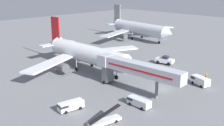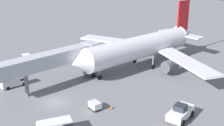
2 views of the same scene
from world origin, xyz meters
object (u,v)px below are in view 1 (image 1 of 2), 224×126
pushback_tug (165,60)px  safety_cone_alpha (162,74)px  jet_bridge (134,68)px  service_van_mid_left (70,105)px  ground_crew_worker_foreground (206,75)px  safety_cone_bravo (207,74)px  service_van_far_right (200,80)px  airplane_at_gate (85,53)px  baggage_cart_near_right (165,76)px  service_van_near_center (138,102)px  belt_loader_truck (105,120)px  airplane_background (138,28)px

pushback_tug → safety_cone_alpha: bearing=-149.0°
jet_bridge → service_van_mid_left: size_ratio=4.29×
ground_crew_worker_foreground → safety_cone_bravo: ground_crew_worker_foreground is taller
service_van_far_right → ground_crew_worker_foreground: service_van_far_right is taller
airplane_at_gate → baggage_cart_near_right: bearing=-65.9°
service_van_near_center → safety_cone_alpha: size_ratio=6.85×
airplane_at_gate → belt_loader_truck: 34.25m
belt_loader_truck → service_van_mid_left: belt_loader_truck is taller
pushback_tug → airplane_background: airplane_background is taller
airplane_at_gate → belt_loader_truck: bearing=-123.4°
airplane_at_gate → service_van_near_center: size_ratio=7.93×
airplane_at_gate → service_van_mid_left: (-19.87, -19.33, -3.75)m
safety_cone_bravo → airplane_at_gate: bearing=126.6°
safety_cone_bravo → service_van_mid_left: bearing=167.7°
belt_loader_truck → service_van_mid_left: size_ratio=1.21×
safety_cone_alpha → safety_cone_bravo: size_ratio=1.33×
belt_loader_truck → service_van_near_center: 10.14m
belt_loader_truck → safety_cone_alpha: 31.44m
service_van_mid_left → safety_cone_alpha: (31.30, -0.12, -0.71)m
ground_crew_worker_foreground → belt_loader_truck: bearing=178.4°
service_van_far_right → service_van_near_center: size_ratio=1.01×
airplane_at_gate → service_van_mid_left: bearing=-135.8°
jet_bridge → ground_crew_worker_foreground: bearing=-21.2°
safety_cone_bravo → airplane_background: size_ratio=0.01×
safety_cone_alpha → safety_cone_bravo: bearing=-42.6°
service_van_far_right → service_van_mid_left: service_van_far_right is taller
pushback_tug → ground_crew_worker_foreground: (-3.58, -15.84, -0.27)m
jet_bridge → service_van_near_center: (-5.64, -6.40, -4.56)m
service_van_mid_left → service_van_near_center: service_van_mid_left is taller
jet_bridge → belt_loader_truck: (-15.77, -7.00, -4.86)m
service_van_far_right → baggage_cart_near_right: size_ratio=2.39×
baggage_cart_near_right → airplane_background: (35.96, 39.97, 4.17)m
safety_cone_alpha → airplane_at_gate: bearing=120.4°
jet_bridge → airplane_background: airplane_background is taller
jet_bridge → service_van_mid_left: jet_bridge is taller
pushback_tug → service_van_mid_left: size_ratio=1.10×
safety_cone_bravo → baggage_cart_near_right: bearing=150.0°
airplane_at_gate → baggage_cart_near_right: 24.17m
service_van_mid_left → ground_crew_worker_foreground: service_van_mid_left is taller
belt_loader_truck → service_van_mid_left: (-1.16, 9.06, 0.33)m
safety_cone_alpha → airplane_background: bearing=47.7°
pushback_tug → belt_loader_truck: (-39.94, -14.84, -0.49)m
airplane_at_gate → safety_cone_bravo: size_ratio=72.13×
baggage_cart_near_right → safety_cone_alpha: 2.87m
jet_bridge → service_van_near_center: bearing=-131.4°
belt_loader_truck → baggage_cart_near_right: 29.22m
jet_bridge → safety_cone_bravo: bearing=-15.9°
belt_loader_truck → baggage_cart_near_right: bearing=13.2°
ground_crew_worker_foreground → service_van_near_center: bearing=176.5°
service_van_far_right → belt_loader_truck: bearing=175.8°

